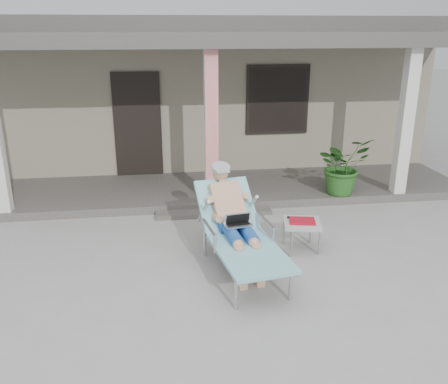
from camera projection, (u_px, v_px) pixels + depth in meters
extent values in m
plane|color=#9E9E99|center=(230.00, 265.00, 6.48)|extent=(60.00, 60.00, 0.00)
cube|color=gray|center=(192.00, 93.00, 12.07)|extent=(10.00, 5.00, 3.00)
cube|color=#474442|center=(191.00, 24.00, 11.53)|extent=(10.40, 5.40, 0.30)
cube|color=black|center=(138.00, 125.00, 9.63)|extent=(0.95, 0.06, 2.10)
cube|color=black|center=(278.00, 100.00, 9.86)|extent=(1.20, 0.06, 1.30)
cube|color=black|center=(278.00, 100.00, 9.86)|extent=(1.32, 0.05, 1.42)
cube|color=#605B56|center=(207.00, 190.00, 9.26)|extent=(10.00, 2.00, 0.15)
cube|color=red|center=(211.00, 129.00, 8.02)|extent=(0.22, 0.22, 2.61)
cube|color=silver|center=(405.00, 123.00, 8.47)|extent=(0.22, 0.22, 2.61)
cube|color=#474442|center=(205.00, 39.00, 8.35)|extent=(10.00, 2.30, 0.24)
cube|color=#605B56|center=(214.00, 213.00, 8.20)|extent=(2.00, 0.30, 0.07)
cylinder|color=#B7B7BC|center=(236.00, 294.00, 5.40)|extent=(0.05, 0.05, 0.40)
cylinder|color=#B7B7BC|center=(291.00, 285.00, 5.58)|extent=(0.05, 0.05, 0.40)
cylinder|color=#B7B7BC|center=(205.00, 243.00, 6.67)|extent=(0.05, 0.05, 0.40)
cylinder|color=#B7B7BC|center=(250.00, 237.00, 6.85)|extent=(0.05, 0.05, 0.40)
cube|color=#B7B7BC|center=(249.00, 254.00, 5.88)|extent=(0.87, 1.41, 0.03)
cube|color=#86CFCC|center=(249.00, 252.00, 5.87)|extent=(0.98, 1.46, 0.04)
cube|color=#B7B7BC|center=(227.00, 208.00, 6.66)|extent=(0.76, 0.72, 0.53)
cube|color=#86CFCC|center=(227.00, 206.00, 6.65)|extent=(0.88, 0.82, 0.60)
cylinder|color=#A1A1A3|center=(220.00, 167.00, 6.77)|extent=(0.30, 0.30, 0.14)
cube|color=silver|center=(238.00, 224.00, 6.23)|extent=(0.39, 0.31, 0.25)
cube|color=#B3B3AE|center=(302.00, 223.00, 6.80)|extent=(0.61, 0.61, 0.04)
cylinder|color=#B7B7BC|center=(291.00, 244.00, 6.66)|extent=(0.04, 0.04, 0.39)
cylinder|color=#B7B7BC|center=(320.00, 242.00, 6.71)|extent=(0.04, 0.04, 0.39)
cylinder|color=#B7B7BC|center=(284.00, 232.00, 7.04)|extent=(0.04, 0.04, 0.39)
cylinder|color=#B7B7BC|center=(311.00, 231.00, 7.09)|extent=(0.04, 0.04, 0.39)
cube|color=#A81221|center=(302.00, 221.00, 6.79)|extent=(0.41, 0.34, 0.03)
cube|color=black|center=(300.00, 218.00, 6.92)|extent=(0.36, 0.09, 0.04)
imported|color=#26591E|center=(343.00, 165.00, 8.68)|extent=(1.16, 1.08, 1.07)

